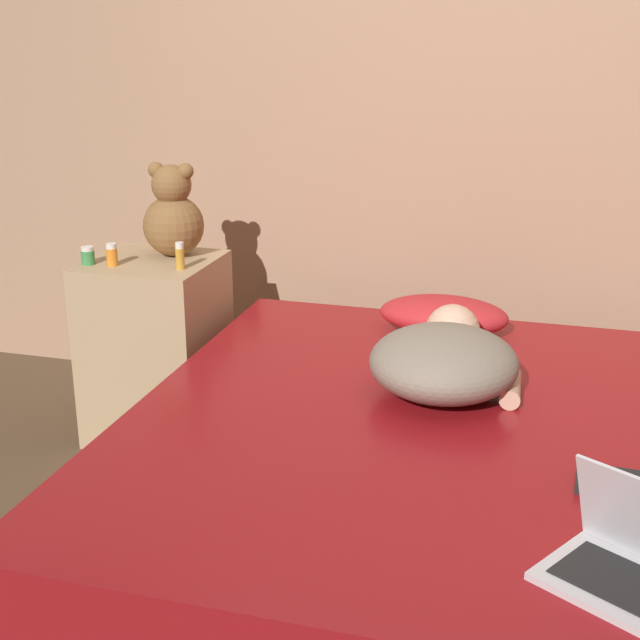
% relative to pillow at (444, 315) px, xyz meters
% --- Properties ---
extents(ground_plane, '(12.00, 12.00, 0.00)m').
position_rel_pillow_xyz_m(ground_plane, '(0.10, -0.74, -0.54)').
color(ground_plane, brown).
extents(wall_back, '(8.00, 0.06, 2.60)m').
position_rel_pillow_xyz_m(wall_back, '(0.10, 0.51, 0.76)').
color(wall_back, tan).
rests_on(wall_back, ground_plane).
extents(bed, '(1.76, 1.93, 0.48)m').
position_rel_pillow_xyz_m(bed, '(0.10, -0.74, -0.31)').
color(bed, '#4C331E').
rests_on(bed, ground_plane).
extents(nightstand, '(0.46, 0.45, 0.70)m').
position_rel_pillow_xyz_m(nightstand, '(-1.07, -0.11, -0.20)').
color(nightstand, tan).
rests_on(nightstand, ground_plane).
extents(pillow, '(0.46, 0.26, 0.13)m').
position_rel_pillow_xyz_m(pillow, '(0.00, 0.00, 0.00)').
color(pillow, red).
rests_on(pillow, bed).
extents(person_lying, '(0.46, 0.64, 0.20)m').
position_rel_pillow_xyz_m(person_lying, '(0.08, -0.50, 0.03)').
color(person_lying, gray).
rests_on(person_lying, bed).
extents(laptop, '(0.38, 0.35, 0.22)m').
position_rel_pillow_xyz_m(laptop, '(0.58, -1.38, -0.01)').
color(laptop, silver).
rests_on(laptop, bed).
extents(teddy_bear, '(0.23, 0.23, 0.35)m').
position_rel_pillow_xyz_m(teddy_bear, '(-1.02, -0.02, 0.30)').
color(teddy_bear, brown).
rests_on(teddy_bear, nightstand).
extents(bottle_orange, '(0.04, 0.04, 0.08)m').
position_rel_pillow_xyz_m(bottle_orange, '(-1.17, -0.22, 0.19)').
color(bottle_orange, orange).
rests_on(bottle_orange, nightstand).
extents(bottle_green, '(0.05, 0.05, 0.07)m').
position_rel_pillow_xyz_m(bottle_green, '(-1.26, -0.23, 0.18)').
color(bottle_green, '#3D8E4C').
rests_on(bottle_green, nightstand).
extents(bottle_amber, '(0.03, 0.03, 0.10)m').
position_rel_pillow_xyz_m(bottle_amber, '(-0.91, -0.20, 0.20)').
color(bottle_amber, gold).
rests_on(bottle_amber, nightstand).
extents(book, '(0.17, 0.13, 0.02)m').
position_rel_pillow_xyz_m(book, '(0.55, -0.99, -0.05)').
color(book, black).
rests_on(book, bed).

